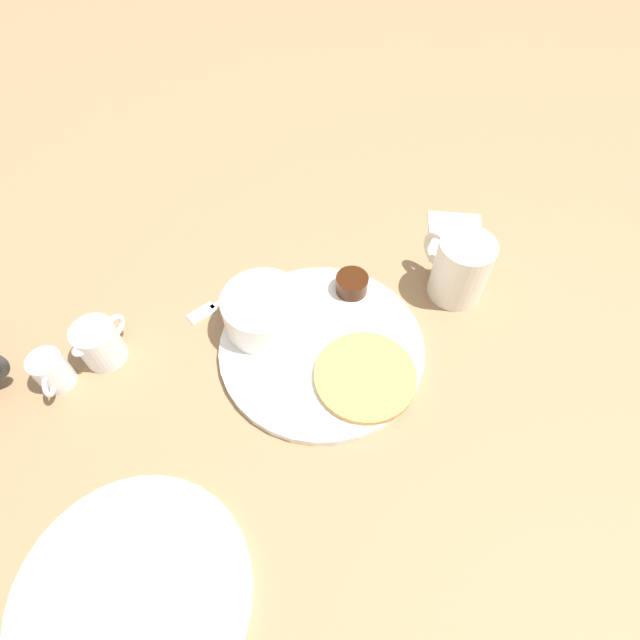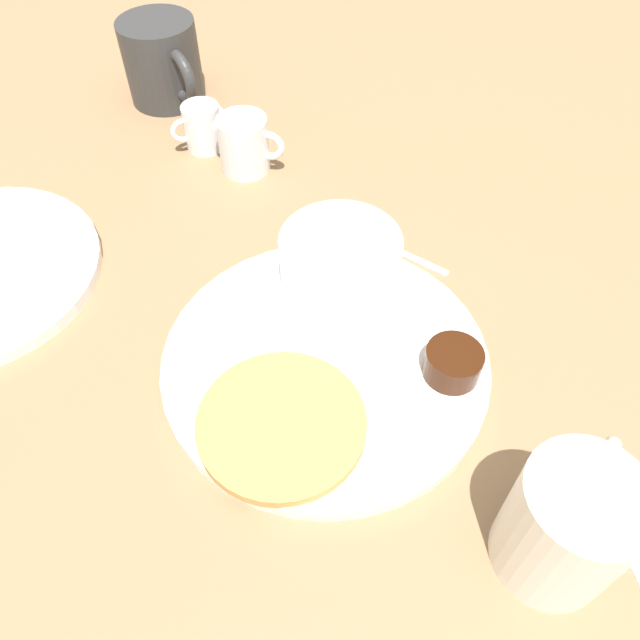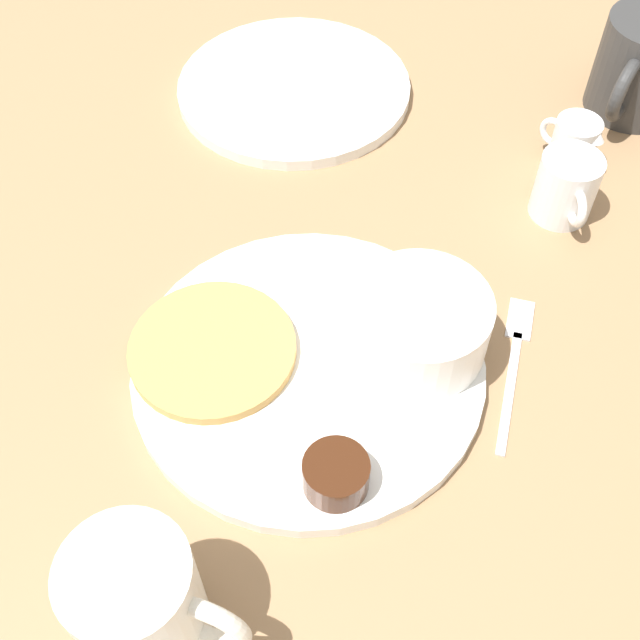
{
  "view_description": "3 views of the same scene",
  "coord_description": "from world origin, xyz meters",
  "px_view_note": "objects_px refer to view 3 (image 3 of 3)",
  "views": [
    {
      "loc": [
        0.35,
        -0.05,
        0.57
      ],
      "look_at": [
        -0.02,
        -0.0,
        0.04
      ],
      "focal_mm": 28.0,
      "sensor_mm": 36.0,
      "label": 1
    },
    {
      "loc": [
        0.12,
        0.28,
        0.43
      ],
      "look_at": [
        -0.0,
        -0.01,
        0.04
      ],
      "focal_mm": 35.0,
      "sensor_mm": 36.0,
      "label": 2
    },
    {
      "loc": [
        -0.26,
        0.23,
        0.52
      ],
      "look_at": [
        0.01,
        -0.02,
        0.04
      ],
      "focal_mm": 45.0,
      "sensor_mm": 36.0,
      "label": 3
    }
  ],
  "objects_px": {
    "coffee_mug": "(142,603)",
    "creamer_pitcher_far": "(573,144)",
    "fork": "(515,353)",
    "plate": "(308,367)",
    "bowl": "(419,323)",
    "creamer_pitcher_near": "(566,186)"
  },
  "relations": [
    {
      "from": "coffee_mug",
      "to": "fork",
      "type": "bearing_deg",
      "value": -93.78
    },
    {
      "from": "creamer_pitcher_far",
      "to": "fork",
      "type": "bearing_deg",
      "value": 116.69
    },
    {
      "from": "coffee_mug",
      "to": "creamer_pitcher_near",
      "type": "height_order",
      "value": "coffee_mug"
    },
    {
      "from": "plate",
      "to": "creamer_pitcher_far",
      "type": "xyz_separation_m",
      "value": [
        0.01,
        -0.34,
        0.02
      ]
    },
    {
      "from": "plate",
      "to": "fork",
      "type": "xyz_separation_m",
      "value": [
        -0.1,
        -0.13,
        -0.0
      ]
    },
    {
      "from": "plate",
      "to": "fork",
      "type": "bearing_deg",
      "value": -127.44
    },
    {
      "from": "coffee_mug",
      "to": "creamer_pitcher_far",
      "type": "xyz_separation_m",
      "value": [
        0.08,
        -0.54,
        -0.02
      ]
    },
    {
      "from": "bowl",
      "to": "creamer_pitcher_near",
      "type": "distance_m",
      "value": 0.21
    },
    {
      "from": "plate",
      "to": "creamer_pitcher_near",
      "type": "bearing_deg",
      "value": -95.29
    },
    {
      "from": "plate",
      "to": "coffee_mug",
      "type": "relative_size",
      "value": 2.63
    },
    {
      "from": "plate",
      "to": "bowl",
      "type": "bearing_deg",
      "value": -121.88
    },
    {
      "from": "bowl",
      "to": "coffee_mug",
      "type": "height_order",
      "value": "coffee_mug"
    },
    {
      "from": "creamer_pitcher_far",
      "to": "fork",
      "type": "height_order",
      "value": "creamer_pitcher_far"
    },
    {
      "from": "coffee_mug",
      "to": "fork",
      "type": "relative_size",
      "value": 0.77
    },
    {
      "from": "creamer_pitcher_near",
      "to": "creamer_pitcher_far",
      "type": "distance_m",
      "value": 0.06
    },
    {
      "from": "plate",
      "to": "bowl",
      "type": "xyz_separation_m",
      "value": [
        -0.04,
        -0.07,
        0.03
      ]
    },
    {
      "from": "plate",
      "to": "creamer_pitcher_near",
      "type": "relative_size",
      "value": 3.99
    },
    {
      "from": "coffee_mug",
      "to": "fork",
      "type": "distance_m",
      "value": 0.33
    },
    {
      "from": "coffee_mug",
      "to": "creamer_pitcher_far",
      "type": "distance_m",
      "value": 0.55
    },
    {
      "from": "plate",
      "to": "fork",
      "type": "distance_m",
      "value": 0.16
    },
    {
      "from": "bowl",
      "to": "fork",
      "type": "bearing_deg",
      "value": -133.39
    },
    {
      "from": "bowl",
      "to": "creamer_pitcher_near",
      "type": "relative_size",
      "value": 1.57
    }
  ]
}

